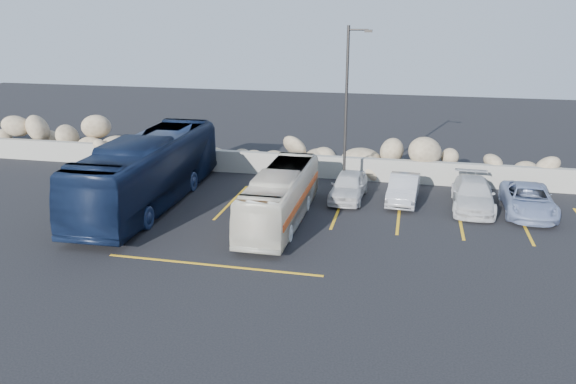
% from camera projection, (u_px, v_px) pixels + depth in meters
% --- Properties ---
extents(ground, '(90.00, 90.00, 0.00)m').
position_uv_depth(ground, '(238.00, 270.00, 19.55)').
color(ground, black).
rests_on(ground, ground).
extents(seawall, '(60.00, 0.40, 1.20)m').
position_uv_depth(seawall, '(304.00, 165.00, 30.50)').
color(seawall, gray).
rests_on(seawall, ground).
extents(riprap_pile, '(54.00, 2.80, 2.60)m').
position_uv_depth(riprap_pile, '(308.00, 148.00, 31.40)').
color(riprap_pile, '#937E60').
rests_on(riprap_pile, ground).
extents(parking_lines, '(18.16, 9.36, 0.01)m').
position_uv_depth(parking_lines, '(382.00, 224.00, 23.75)').
color(parking_lines, gold).
rests_on(parking_lines, ground).
extents(lamppost, '(1.14, 0.18, 8.00)m').
position_uv_depth(lamppost, '(347.00, 107.00, 26.51)').
color(lamppost, '#2C2A27').
rests_on(lamppost, ground).
extents(vintage_bus, '(1.91, 8.12, 2.26)m').
position_uv_depth(vintage_bus, '(280.00, 196.00, 23.78)').
color(vintage_bus, silver).
rests_on(vintage_bus, ground).
extents(tour_coach, '(3.00, 11.63, 3.22)m').
position_uv_depth(tour_coach, '(149.00, 171.00, 25.81)').
color(tour_coach, '#101B36').
rests_on(tour_coach, ground).
extents(car_a, '(1.68, 3.87, 1.30)m').
position_uv_depth(car_a, '(348.00, 186.00, 26.79)').
color(car_a, silver).
rests_on(car_a, ground).
extents(car_b, '(1.54, 3.86, 1.25)m').
position_uv_depth(car_b, '(403.00, 189.00, 26.46)').
color(car_b, '#B6B7BB').
rests_on(car_b, ground).
extents(car_c, '(1.93, 4.51, 1.30)m').
position_uv_depth(car_c, '(473.00, 194.00, 25.55)').
color(car_c, silver).
rests_on(car_c, ground).
extents(car_d, '(2.18, 4.55, 1.25)m').
position_uv_depth(car_d, '(528.00, 200.00, 24.89)').
color(car_d, '#8192B8').
rests_on(car_d, ground).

